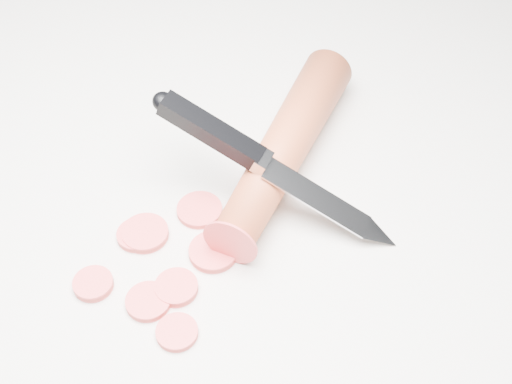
# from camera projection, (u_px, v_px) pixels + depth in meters

# --- Properties ---
(ground) EXTENTS (2.40, 2.40, 0.00)m
(ground) POSITION_uv_depth(u_px,v_px,m) (187.00, 226.00, 0.58)
(ground) COLOR silver
(ground) RESTS_ON ground
(carrot) EXTENTS (0.11, 0.23, 0.04)m
(carrot) POSITION_uv_depth(u_px,v_px,m) (285.00, 146.00, 0.61)
(carrot) COLOR #B84320
(carrot) RESTS_ON ground
(carrot_slice_0) EXTENTS (0.03, 0.03, 0.01)m
(carrot_slice_0) POSITION_uv_depth(u_px,v_px,m) (137.00, 235.00, 0.57)
(carrot_slice_0) COLOR #EA3D40
(carrot_slice_0) RESTS_ON ground
(carrot_slice_1) EXTENTS (0.03, 0.03, 0.01)m
(carrot_slice_1) POSITION_uv_depth(u_px,v_px,m) (177.00, 332.00, 0.52)
(carrot_slice_1) COLOR #EA3D40
(carrot_slice_1) RESTS_ON ground
(carrot_slice_2) EXTENTS (0.04, 0.04, 0.01)m
(carrot_slice_2) POSITION_uv_depth(u_px,v_px,m) (145.00, 233.00, 0.58)
(carrot_slice_2) COLOR #EA3D40
(carrot_slice_2) RESTS_ON ground
(carrot_slice_3) EXTENTS (0.03, 0.03, 0.01)m
(carrot_slice_3) POSITION_uv_depth(u_px,v_px,m) (176.00, 287.00, 0.54)
(carrot_slice_3) COLOR #EA3D40
(carrot_slice_3) RESTS_ON ground
(carrot_slice_4) EXTENTS (0.04, 0.04, 0.01)m
(carrot_slice_4) POSITION_uv_depth(u_px,v_px,m) (213.00, 252.00, 0.56)
(carrot_slice_4) COLOR #EA3D40
(carrot_slice_4) RESTS_ON ground
(carrot_slice_5) EXTENTS (0.03, 0.03, 0.01)m
(carrot_slice_5) POSITION_uv_depth(u_px,v_px,m) (93.00, 284.00, 0.54)
(carrot_slice_5) COLOR #EA3D40
(carrot_slice_5) RESTS_ON ground
(carrot_slice_6) EXTENTS (0.03, 0.03, 0.01)m
(carrot_slice_6) POSITION_uv_depth(u_px,v_px,m) (148.00, 302.00, 0.53)
(carrot_slice_6) COLOR #EA3D40
(carrot_slice_6) RESTS_ON ground
(carrot_slice_7) EXTENTS (0.04, 0.04, 0.01)m
(carrot_slice_7) POSITION_uv_depth(u_px,v_px,m) (200.00, 210.00, 0.59)
(carrot_slice_7) COLOR #EA3D40
(carrot_slice_7) RESTS_ON ground
(kitchen_knife) EXTENTS (0.21, 0.09, 0.09)m
(kitchen_knife) POSITION_uv_depth(u_px,v_px,m) (276.00, 168.00, 0.57)
(kitchen_knife) COLOR silver
(kitchen_knife) RESTS_ON ground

